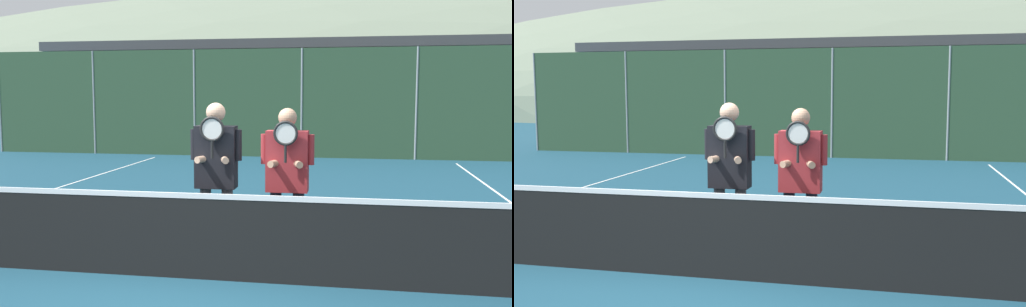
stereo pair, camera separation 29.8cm
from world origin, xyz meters
The scene contains 11 objects.
ground_plane centered at (0.00, 0.00, 0.00)m, with size 120.00×120.00×0.00m, color navy.
hill_distant centered at (0.00, 62.30, 0.00)m, with size 131.61×73.12×25.59m.
clubhouse_building centered at (-1.45, 18.32, 2.03)m, with size 19.00×5.50×4.03m.
fence_back centered at (0.00, 11.79, 1.67)m, with size 20.52×0.06×3.35m.
tennis_net centered at (0.00, 0.00, 0.48)m, with size 12.02×0.09×1.03m.
court_line_left_sideline centered at (-4.47, 3.00, 0.00)m, with size 0.05×16.00×0.01m, color white.
player_leftmost centered at (0.12, 0.55, 1.11)m, with size 0.60×0.34×1.87m.
player_center_left centered at (0.93, 0.62, 1.07)m, with size 0.61×0.34×1.81m.
car_far_left centered at (-6.51, 14.54, 0.95)m, with size 4.31×2.06×1.88m.
car_left_of_center centered at (-1.69, 14.03, 0.87)m, with size 4.45×2.00×1.70m.
car_center centered at (3.22, 14.39, 0.93)m, with size 4.48×2.03×1.83m.
Camera 2 is at (1.99, -5.65, 1.98)m, focal length 40.00 mm.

